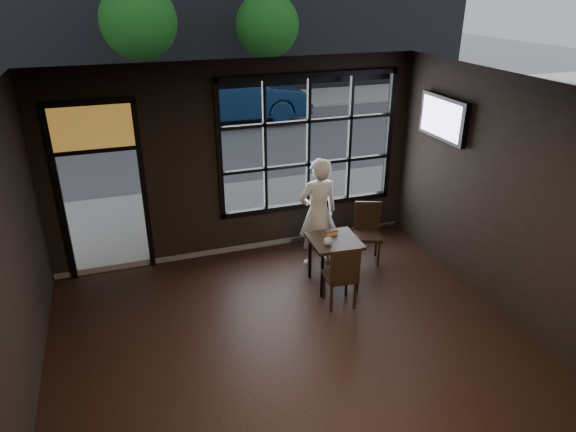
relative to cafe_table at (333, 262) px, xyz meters
name	(u,v)px	position (x,y,z in m)	size (l,w,h in m)	color
floor	(317,388)	(-1.05, -1.98, -0.40)	(6.00, 7.00, 0.02)	black
ceiling	(326,107)	(-1.05, -1.98, 2.82)	(6.00, 7.00, 0.02)	black
wall_right	(555,225)	(1.95, -1.98, 1.21)	(0.04, 7.00, 3.20)	black
window_frame	(308,143)	(0.15, 1.52, 1.41)	(3.06, 0.12, 2.28)	black
stained_transom	(92,127)	(-3.15, 1.52, 1.96)	(1.20, 0.06, 0.70)	orange
street_asphalt	(145,73)	(-1.05, 22.02, -0.41)	(60.00, 41.00, 0.04)	#545456
cafe_table	(333,262)	(0.00, 0.00, 0.00)	(0.71, 0.71, 0.77)	black
chair_near	(340,274)	(-0.13, -0.51, 0.10)	(0.42, 0.42, 0.98)	black
chair_window	(368,234)	(0.82, 0.50, 0.10)	(0.42, 0.42, 0.98)	black
man	(318,213)	(0.00, 0.67, 0.52)	(0.66, 0.43, 1.81)	silver
hotdog	(331,233)	(0.01, 0.14, 0.41)	(0.20, 0.08, 0.06)	tan
cup	(328,242)	(-0.16, -0.12, 0.43)	(0.12, 0.12, 0.10)	silver
tv	(443,118)	(1.88, 0.35, 1.96)	(0.13, 1.12, 0.65)	black
navy_car	(233,97)	(0.84, 10.02, 0.51)	(1.70, 4.86, 1.60)	#0D2344
maroon_car	(24,112)	(-5.22, 9.75, 0.53)	(1.93, 4.79, 1.63)	#330813
tree_left	(139,22)	(-1.65, 12.52, 2.67)	(2.54, 2.54, 4.34)	#332114
tree_right	(267,26)	(2.91, 12.97, 2.41)	(2.33, 2.33, 3.97)	#332114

